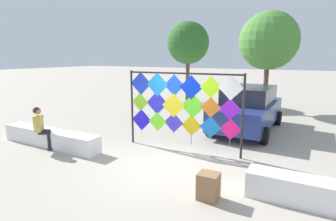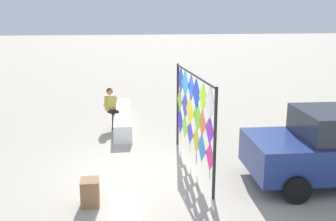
{
  "view_description": "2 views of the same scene",
  "coord_description": "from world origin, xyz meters",
  "views": [
    {
      "loc": [
        3.38,
        -6.19,
        2.98
      ],
      "look_at": [
        -0.23,
        0.44,
        1.46
      ],
      "focal_mm": 28.9,
      "sensor_mm": 36.0,
      "label": 1
    },
    {
      "loc": [
        9.48,
        -0.43,
        4.02
      ],
      "look_at": [
        -0.69,
        0.79,
        1.44
      ],
      "focal_mm": 42.52,
      "sensor_mm": 36.0,
      "label": 2
    }
  ],
  "objects": [
    {
      "name": "ground",
      "position": [
        0.0,
        0.0,
        0.0
      ],
      "size": [
        120.0,
        120.0,
        0.0
      ],
      "primitive_type": "plane",
      "color": "#ADA393"
    },
    {
      "name": "plaza_ledge_left",
      "position": [
        -4.28,
        -0.42,
        0.28
      ],
      "size": [
        4.03,
        0.57,
        0.56
      ],
      "primitive_type": "cube",
      "color": "white",
      "rests_on": "ground"
    },
    {
      "name": "kite_display_rack",
      "position": [
        -0.25,
        1.37,
        1.55
      ],
      "size": [
        3.79,
        0.33,
        2.51
      ],
      "color": "#232328",
      "rests_on": "ground"
    },
    {
      "name": "seated_vendor",
      "position": [
        -4.18,
        -0.78,
        0.82
      ],
      "size": [
        0.68,
        0.64,
        1.41
      ],
      "color": "black",
      "rests_on": "ground"
    },
    {
      "name": "parked_car",
      "position": [
        1.08,
        4.85,
        0.9
      ],
      "size": [
        2.29,
        4.62,
        1.77
      ],
      "color": "navy",
      "rests_on": "ground"
    },
    {
      "name": "cardboard_box_large",
      "position": [
        1.61,
        -1.15,
        0.29
      ],
      "size": [
        0.44,
        0.39,
        0.57
      ],
      "primitive_type": "cube",
      "rotation": [
        0.0,
        0.0,
        0.02
      ],
      "color": "olive",
      "rests_on": "ground"
    },
    {
      "name": "tree_broadleaf",
      "position": [
        -4.11,
        10.39,
        3.82
      ],
      "size": [
        2.74,
        2.74,
        5.21
      ],
      "color": "brown",
      "rests_on": "ground"
    },
    {
      "name": "tree_far_right",
      "position": [
        1.06,
        9.34,
        3.71
      ],
      "size": [
        3.07,
        3.07,
        5.33
      ],
      "color": "brown",
      "rests_on": "ground"
    }
  ]
}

